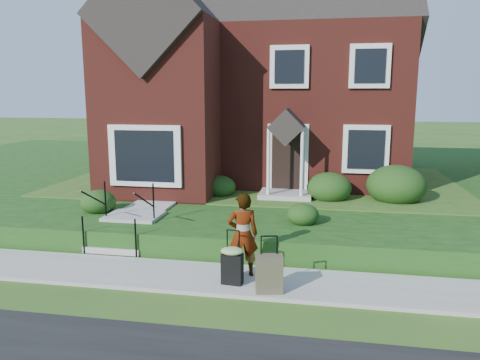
% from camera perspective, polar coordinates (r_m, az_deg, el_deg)
% --- Properties ---
extents(ground, '(120.00, 120.00, 0.00)m').
position_cam_1_polar(ground, '(9.90, -4.30, -12.02)').
color(ground, '#2D5119').
rests_on(ground, ground).
extents(sidewalk, '(60.00, 1.60, 0.08)m').
position_cam_1_polar(sidewalk, '(9.88, -4.31, -11.80)').
color(sidewalk, '#9E9B93').
rests_on(sidewalk, ground).
extents(terrace, '(44.00, 20.00, 0.60)m').
position_cam_1_polar(terrace, '(20.12, 14.87, 0.13)').
color(terrace, '#1A3D10').
rests_on(terrace, ground).
extents(walkway, '(1.20, 6.00, 0.06)m').
position_cam_1_polar(walkway, '(15.00, -8.79, -1.79)').
color(walkway, '#9E9B93').
rests_on(walkway, terrace).
extents(main_house, '(10.40, 10.20, 9.40)m').
position_cam_1_polar(main_house, '(18.69, 2.51, 14.99)').
color(main_house, maroon).
rests_on(main_house, terrace).
extents(front_steps, '(1.40, 2.02, 1.50)m').
position_cam_1_polar(front_steps, '(12.19, -13.61, -5.58)').
color(front_steps, '#9E9B93').
rests_on(front_steps, ground).
extents(foundation_shrubs, '(10.14, 4.26, 1.22)m').
position_cam_1_polar(foundation_shrubs, '(14.17, 7.21, -0.54)').
color(foundation_shrubs, '#14330F').
rests_on(foundation_shrubs, terrace).
extents(woman, '(0.72, 0.57, 1.74)m').
position_cam_1_polar(woman, '(9.61, 0.34, -6.66)').
color(woman, '#999999').
rests_on(woman, sidewalk).
extents(suitcase_black, '(0.49, 0.41, 1.09)m').
position_cam_1_polar(suitcase_black, '(9.33, -0.96, -10.11)').
color(suitcase_black, black).
rests_on(suitcase_black, sidewalk).
extents(suitcase_olive, '(0.55, 0.38, 1.09)m').
position_cam_1_polar(suitcase_olive, '(8.99, 3.58, -11.34)').
color(suitcase_olive, brown).
rests_on(suitcase_olive, sidewalk).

